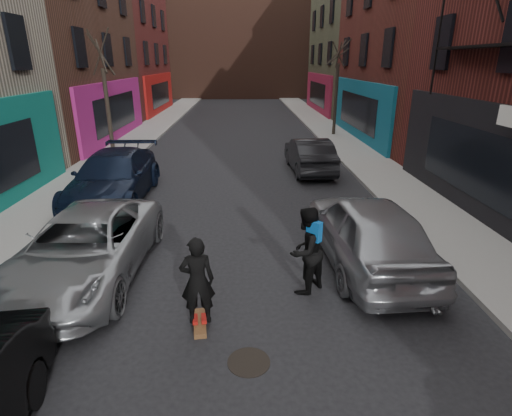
{
  "coord_description": "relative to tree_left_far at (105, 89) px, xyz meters",
  "views": [
    {
      "loc": [
        0.32,
        -1.91,
        4.61
      ],
      "look_at": [
        0.58,
        6.23,
        1.6
      ],
      "focal_mm": 28.0,
      "sensor_mm": 36.0,
      "label": 1
    }
  ],
  "objects": [
    {
      "name": "pedestrian",
      "position": [
        7.78,
        -12.55,
        -2.44
      ],
      "size": [
        1.15,
        1.14,
        1.87
      ],
      "rotation": [
        0.0,
        0.0,
        3.91
      ],
      "color": "black",
      "rests_on": "ground"
    },
    {
      "name": "manhole",
      "position": [
        6.57,
        -14.69,
        -3.37
      ],
      "size": [
        0.73,
        0.73,
        0.01
      ],
      "primitive_type": "cylinder",
      "rotation": [
        0.0,
        0.0,
        -0.05
      ],
      "color": "black",
      "rests_on": "ground"
    },
    {
      "name": "building_far",
      "position": [
        6.2,
        38.0,
        3.62
      ],
      "size": [
        40.0,
        10.0,
        14.0
      ],
      "primitive_type": "cube",
      "color": "#47281E",
      "rests_on": "ground"
    },
    {
      "name": "tree_left_far",
      "position": [
        0.0,
        0.0,
        0.0
      ],
      "size": [
        2.0,
        2.0,
        6.5
      ],
      "primitive_type": null,
      "color": "black",
      "rests_on": "sidewalk_left"
    },
    {
      "name": "sidewalk_left",
      "position": [
        -0.05,
        12.0,
        -3.31
      ],
      "size": [
        2.5,
        84.0,
        0.13
      ],
      "primitive_type": "cube",
      "color": "gray",
      "rests_on": "ground"
    },
    {
      "name": "skateboard",
      "position": [
        5.67,
        -13.69,
        -3.33
      ],
      "size": [
        0.32,
        0.82,
        0.1
      ],
      "primitive_type": "cube",
      "rotation": [
        0.0,
        0.0,
        0.12
      ],
      "color": "brown",
      "rests_on": "ground"
    },
    {
      "name": "parked_right_far",
      "position": [
        9.4,
        -11.36,
        -2.52
      ],
      "size": [
        2.31,
        5.16,
        1.72
      ],
      "primitive_type": "imported",
      "rotation": [
        0.0,
        0.0,
        3.2
      ],
      "color": "#919499",
      "rests_on": "ground"
    },
    {
      "name": "tree_right_far",
      "position": [
        12.4,
        6.0,
        0.15
      ],
      "size": [
        2.0,
        2.0,
        6.8
      ],
      "primitive_type": null,
      "color": "black",
      "rests_on": "sidewalk_right"
    },
    {
      "name": "skateboarder",
      "position": [
        5.67,
        -13.69,
        -2.44
      ],
      "size": [
        0.66,
        0.48,
        1.69
      ],
      "primitive_type": "imported",
      "rotation": [
        0.0,
        0.0,
        3.27
      ],
      "color": "black",
      "rests_on": "skateboard"
    },
    {
      "name": "parked_right_end",
      "position": [
        9.4,
        -2.79,
        -2.64
      ],
      "size": [
        1.76,
        4.56,
        1.48
      ],
      "primitive_type": "imported",
      "rotation": [
        0.0,
        0.0,
        3.18
      ],
      "color": "black",
      "rests_on": "ground"
    },
    {
      "name": "sidewalk_right",
      "position": [
        12.45,
        12.0,
        -3.31
      ],
      "size": [
        2.5,
        84.0,
        0.13
      ],
      "primitive_type": "cube",
      "color": "gray",
      "rests_on": "ground"
    },
    {
      "name": "parked_left_end",
      "position": [
        2.02,
        -6.49,
        -2.54
      ],
      "size": [
        2.34,
        5.76,
        1.67
      ],
      "primitive_type": "imported",
      "rotation": [
        0.0,
        0.0,
        0.0
      ],
      "color": "black",
      "rests_on": "ground"
    },
    {
      "name": "parked_left_far",
      "position": [
        3.0,
        -11.82,
        -2.64
      ],
      "size": [
        2.6,
        5.38,
        1.48
      ],
      "primitive_type": "imported",
      "rotation": [
        0.0,
        0.0,
        -0.03
      ],
      "color": "gray",
      "rests_on": "ground"
    }
  ]
}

